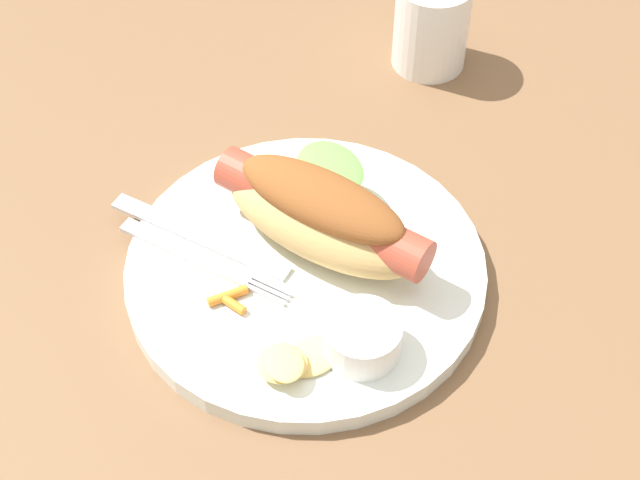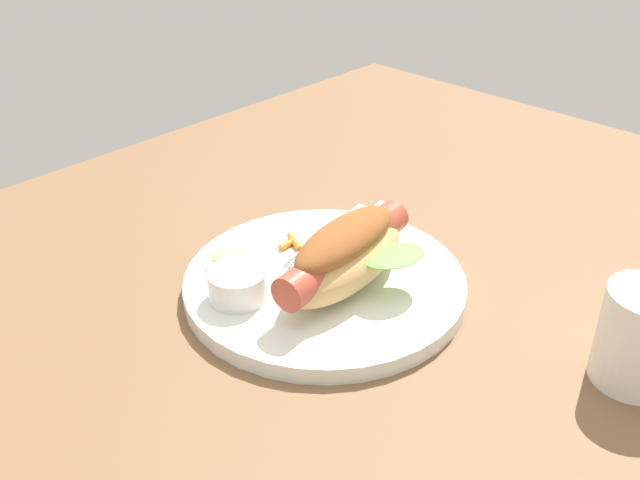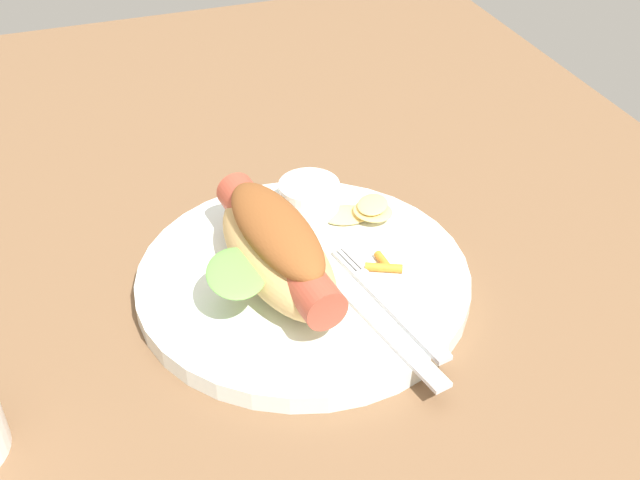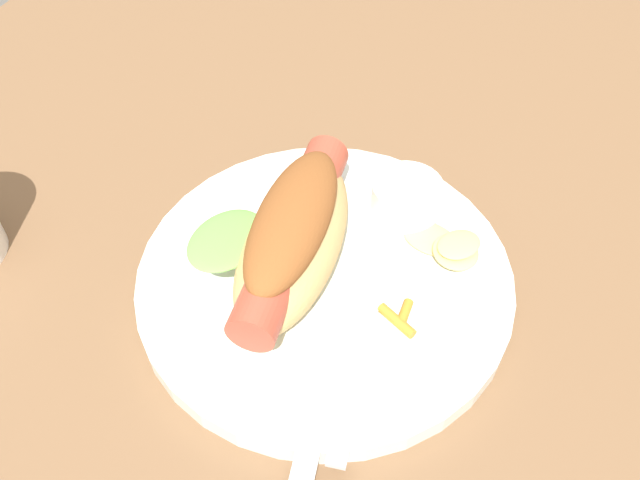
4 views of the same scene
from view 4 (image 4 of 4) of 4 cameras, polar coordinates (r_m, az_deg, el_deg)
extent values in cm
cube|color=brown|center=(51.74, -1.17, -2.46)|extent=(120.00, 90.00, 1.80)
cylinder|color=white|center=(49.00, 0.40, -3.30)|extent=(26.47, 26.47, 1.60)
ellipsoid|color=tan|center=(46.90, -2.63, -0.07)|extent=(16.43, 8.34, 5.15)
cylinder|color=#B24733|center=(46.22, -2.67, 0.66)|extent=(17.31, 5.31, 3.19)
ellipsoid|color=brown|center=(45.16, -2.74, 1.87)|extent=(13.89, 6.46, 2.93)
ellipsoid|color=#6BB74C|center=(45.95, -7.73, 0.00)|extent=(6.92, 5.80, 0.94)
cylinder|color=white|center=(51.64, 7.18, 3.44)|extent=(5.27, 5.27, 2.79)
cube|color=silver|center=(43.40, 2.83, -11.62)|extent=(11.22, 3.29, 0.40)
cube|color=silver|center=(47.31, 5.02, -4.26)|extent=(3.20, 0.90, 0.40)
cube|color=silver|center=(47.33, 4.48, -4.16)|extent=(3.20, 0.90, 0.40)
cube|color=silver|center=(47.36, 3.94, -4.07)|extent=(3.20, 0.90, 0.40)
cube|color=silver|center=(43.57, 0.46, -11.19)|extent=(15.20, 4.50, 0.36)
ellipsoid|color=#E9C771|center=(50.73, 9.12, 0.15)|extent=(3.83, 4.82, 0.50)
ellipsoid|color=#E9C771|center=(49.47, 11.16, -0.94)|extent=(4.66, 4.60, 0.61)
ellipsoid|color=#E9C771|center=(49.30, 11.43, -0.37)|extent=(4.18, 3.99, 0.65)
cylinder|color=orange|center=(45.82, 6.37, -6.66)|extent=(1.89, 2.99, 0.70)
cylinder|color=orange|center=(46.26, 7.03, -6.01)|extent=(2.03, 0.76, 0.67)
camera|label=1|loc=(0.63, 68.50, 43.95)|focal=53.47mm
camera|label=2|loc=(0.85, -18.69, 47.12)|focal=40.29mm
camera|label=3|loc=(0.33, -101.13, -6.36)|focal=45.14mm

